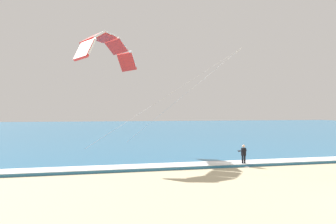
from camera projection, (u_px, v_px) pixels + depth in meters
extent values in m
cube|color=teal|center=(142.00, 128.00, 84.12)|extent=(200.00, 120.00, 0.20)
cube|color=white|center=(260.00, 161.00, 26.83)|extent=(200.00, 2.00, 0.04)
ellipsoid|color=white|center=(244.00, 166.00, 25.72)|extent=(0.65, 1.45, 0.05)
cube|color=black|center=(242.00, 165.00, 25.96)|extent=(0.17, 0.08, 0.04)
cube|color=black|center=(245.00, 166.00, 25.48)|extent=(0.17, 0.08, 0.04)
cylinder|color=black|center=(243.00, 161.00, 25.68)|extent=(0.14, 0.14, 0.84)
cylinder|color=black|center=(245.00, 161.00, 25.76)|extent=(0.14, 0.14, 0.84)
cube|color=black|center=(244.00, 152.00, 25.72)|extent=(0.37, 0.25, 0.60)
sphere|color=beige|center=(244.00, 146.00, 25.72)|extent=(0.22, 0.22, 0.22)
cylinder|color=black|center=(240.00, 151.00, 25.80)|extent=(0.17, 0.51, 0.22)
cylinder|color=black|center=(244.00, 151.00, 25.94)|extent=(0.17, 0.51, 0.22)
cylinder|color=black|center=(241.00, 151.00, 26.07)|extent=(0.55, 0.12, 0.04)
cube|color=#3F3F42|center=(243.00, 154.00, 25.83)|extent=(0.13, 0.10, 0.10)
cube|color=red|center=(127.00, 62.00, 33.58)|extent=(2.10, 1.72, 1.90)
cube|color=white|center=(133.00, 59.00, 33.33)|extent=(0.88, 1.08, 1.61)
cube|color=red|center=(116.00, 46.00, 32.27)|extent=(2.33, 2.24, 1.41)
cube|color=white|center=(122.00, 43.00, 32.02)|extent=(1.16, 1.50, 1.03)
cube|color=red|center=(104.00, 37.00, 30.47)|extent=(2.38, 2.46, 0.60)
cube|color=white|center=(110.00, 34.00, 30.22)|extent=(1.29, 1.63, 0.23)
cube|color=red|center=(92.00, 38.00, 28.59)|extent=(2.23, 2.44, 1.41)
cube|color=white|center=(99.00, 35.00, 28.34)|extent=(1.20, 1.50, 1.03)
cube|color=red|center=(85.00, 50.00, 27.05)|extent=(1.85, 2.13, 1.90)
cube|color=white|center=(91.00, 46.00, 26.80)|extent=(0.89, 1.11, 1.61)
cylinder|color=#B2B2B7|center=(177.00, 101.00, 29.84)|extent=(7.91, 9.68, 8.10)
cylinder|color=#B2B2B7|center=(162.00, 99.00, 26.57)|extent=(12.05, 3.97, 8.10)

